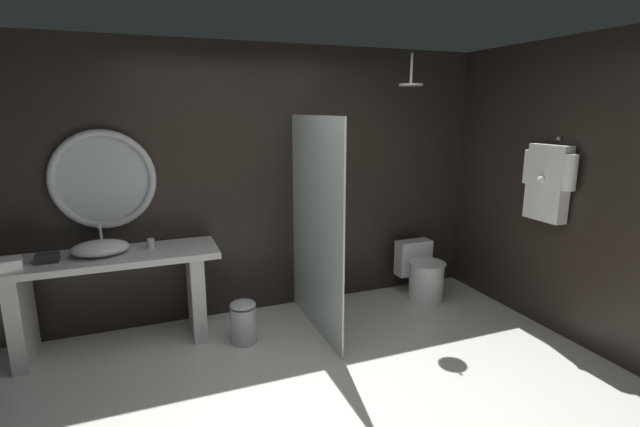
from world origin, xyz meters
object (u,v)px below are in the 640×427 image
Objects in this scene: round_wall_mirror at (103,180)px; rain_shower_head at (411,83)px; vessel_sink at (100,248)px; waste_bin at (243,321)px; tumbler_cup at (151,244)px; folded_hand_towel at (0,267)px; toilet at (422,274)px; hanging_bathrobe at (548,180)px; tissue_box at (47,258)px.

rain_shower_head is (2.72, -0.45, 0.83)m from round_wall_mirror.
waste_bin is at bearing -18.35° from vessel_sink.
round_wall_mirror reaches higher than waste_bin.
round_wall_mirror is at bearing 147.31° from tumbler_cup.
folded_hand_towel reaches higher than waste_bin.
tumbler_cup is 2.76m from toilet.
hanging_bathrobe is 1.58m from toilet.
tumbler_cup reaches higher than waste_bin.
toilet is (-0.60, 0.95, -1.11)m from hanging_bathrobe.
round_wall_mirror is at bearing 160.50° from hanging_bathrobe.
tumbler_cup is 1.08m from folded_hand_towel.
toilet is (3.09, -0.09, -0.61)m from vessel_sink.
round_wall_mirror is 2.22× the size of waste_bin.
round_wall_mirror is (0.43, 0.31, 0.55)m from tissue_box.
vessel_sink is 0.61× the size of hanging_bathrobe.
rain_shower_head is (3.15, -0.15, 1.38)m from tissue_box.
toilet is at bearing -0.57° from tissue_box.
vessel_sink is 5.16× the size of tumbler_cup.
tumbler_cup is 0.10× the size of round_wall_mirror.
vessel_sink is 3.10m from rain_shower_head.
round_wall_mirror is 3.86m from hanging_bathrobe.
round_wall_mirror is at bearing 170.55° from rain_shower_head.
hanging_bathrobe reaches higher than vessel_sink.
rain_shower_head is 1.50m from hanging_bathrobe.
round_wall_mirror is 1.16× the size of hanging_bathrobe.
round_wall_mirror reaches higher than tumbler_cup.
rain_shower_head is 2.65m from waste_bin.
vessel_sink is at bearing 17.45° from folded_hand_towel.
vessel_sink is 1.53× the size of rain_shower_head.
hanging_bathrobe is (0.92, -0.83, -0.85)m from rain_shower_head.
hanging_bathrobe is at bearing -14.58° from waste_bin.
rain_shower_head is at bearing -2.66° from tissue_box.
toilet is at bearing 19.75° from rain_shower_head.
toilet is (3.03, -0.34, -1.14)m from round_wall_mirror.
tissue_box is 3.51m from toilet.
vessel_sink is at bearing -175.10° from tumbler_cup.
vessel_sink is at bearing 164.29° from hanging_bathrobe.
vessel_sink is 0.39m from tumbler_cup.
waste_bin is at bearing -29.59° from tumbler_cup.
tissue_box reaches higher than waste_bin.
round_wall_mirror is (0.06, 0.25, 0.53)m from vessel_sink.
hanging_bathrobe is 1.25× the size of toilet.
folded_hand_towel is (-1.05, -0.24, 0.01)m from tumbler_cup.
tumbler_cup is 0.67m from round_wall_mirror.
folded_hand_towel is (-1.74, 0.15, 0.68)m from waste_bin.
tumbler_cup is at bearing 12.88° from folded_hand_towel.
rain_shower_head is at bearing 0.03° from folded_hand_towel.
round_wall_mirror is at bearing 173.60° from toilet.
rain_shower_head reaches higher than vessel_sink.
rain_shower_head reaches higher than tumbler_cup.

